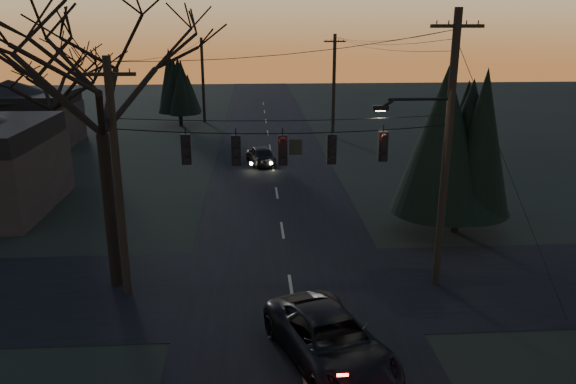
{
  "coord_description": "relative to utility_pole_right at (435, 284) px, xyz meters",
  "views": [
    {
      "loc": [
        -1.32,
        -8.92,
        9.61
      ],
      "look_at": [
        -0.14,
        9.55,
        3.9
      ],
      "focal_mm": 35.0,
      "sensor_mm": 36.0,
      "label": 1
    }
  ],
  "objects": [
    {
      "name": "utility_pole_left",
      "position": [
        -11.5,
        0.0,
        0.0
      ],
      "size": [
        1.8,
        0.3,
        8.5
      ],
      "primitive_type": null,
      "color": "black",
      "rests_on": "ground"
    },
    {
      "name": "utility_pole_far_l",
      "position": [
        -11.5,
        36.0,
        0.0
      ],
      "size": [
        0.3,
        0.3,
        8.0
      ],
      "primitive_type": null,
      "color": "black",
      "rests_on": "ground"
    },
    {
      "name": "suv_near",
      "position": [
        -4.7,
        -4.8,
        0.73
      ],
      "size": [
        4.02,
        5.78,
        1.46
      ],
      "primitive_type": "imported",
      "rotation": [
        0.0,
        0.0,
        0.33
      ],
      "color": "black",
      "rests_on": "ground"
    },
    {
      "name": "sedan_oncoming_a",
      "position": [
        -6.3,
        18.93,
        0.65
      ],
      "size": [
        2.25,
        4.06,
        1.31
      ],
      "primitive_type": "imported",
      "rotation": [
        0.0,
        0.0,
        3.34
      ],
      "color": "black",
      "rests_on": "ground"
    },
    {
      "name": "bare_tree_dist",
      "position": [
        -19.89,
        18.61,
        5.48
      ],
      "size": [
        6.58,
        6.58,
        7.84
      ],
      "color": "black",
      "rests_on": "ground"
    },
    {
      "name": "evergreen_right",
      "position": [
        2.63,
        5.39,
        4.18
      ],
      "size": [
        4.96,
        4.96,
        7.17
      ],
      "color": "black",
      "rests_on": "ground"
    },
    {
      "name": "cross_road",
      "position": [
        -5.5,
        0.0,
        0.01
      ],
      "size": [
        60.0,
        7.0,
        0.02
      ],
      "primitive_type": "cube",
      "color": "black",
      "rests_on": "ground"
    },
    {
      "name": "span_signal_assembly",
      "position": [
        -5.74,
        0.0,
        5.34
      ],
      "size": [
        11.5,
        0.44,
        1.48
      ],
      "color": "black",
      "rests_on": "ground"
    },
    {
      "name": "main_road",
      "position": [
        -5.5,
        10.0,
        0.01
      ],
      "size": [
        8.0,
        120.0,
        0.02
      ],
      "primitive_type": "cube",
      "color": "black",
      "rests_on": "ground"
    },
    {
      "name": "bare_tree_left",
      "position": [
        -12.07,
        0.75,
        8.08
      ],
      "size": [
        8.96,
        8.96,
        11.56
      ],
      "color": "black",
      "rests_on": "ground"
    },
    {
      "name": "utility_pole_far_r",
      "position": [
        0.0,
        28.0,
        0.0
      ],
      "size": [
        1.8,
        0.3,
        8.5
      ],
      "primitive_type": null,
      "color": "black",
      "rests_on": "ground"
    },
    {
      "name": "house_left_far",
      "position": [
        -25.5,
        26.0,
        2.6
      ],
      "size": [
        9.0,
        7.0,
        5.2
      ],
      "color": "black",
      "rests_on": "ground"
    },
    {
      "name": "utility_pole_right",
      "position": [
        0.0,
        0.0,
        0.0
      ],
      "size": [
        5.0,
        0.3,
        10.0
      ],
      "primitive_type": null,
      "color": "black",
      "rests_on": "ground"
    },
    {
      "name": "evergreen_dist",
      "position": [
        -13.57,
        34.12,
        3.81
      ],
      "size": [
        3.66,
        3.66,
        6.44
      ],
      "color": "black",
      "rests_on": "ground"
    }
  ]
}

